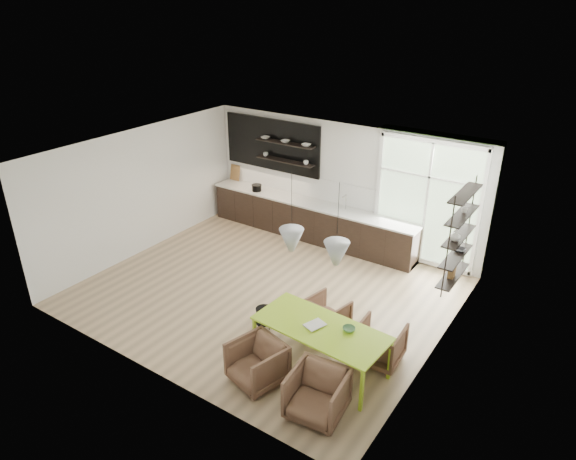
{
  "coord_description": "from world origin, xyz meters",
  "views": [
    {
      "loc": [
        5.41,
        -7.2,
        5.63
      ],
      "look_at": [
        0.13,
        0.6,
        1.2
      ],
      "focal_mm": 32.0,
      "sensor_mm": 36.0,
      "label": 1
    }
  ],
  "objects_px": {
    "dining_table": "(321,330)",
    "armchair_back_right": "(380,343)",
    "armchair_back_left": "(327,315)",
    "armchair_front_right": "(317,394)",
    "armchair_front_left": "(257,363)",
    "wire_stool": "(264,315)"
  },
  "relations": [
    {
      "from": "dining_table",
      "to": "armchair_back_right",
      "type": "height_order",
      "value": "dining_table"
    },
    {
      "from": "armchair_front_left",
      "to": "armchair_front_right",
      "type": "relative_size",
      "value": 0.97
    },
    {
      "from": "armchair_back_right",
      "to": "armchair_front_right",
      "type": "xyz_separation_m",
      "value": [
        -0.23,
        -1.61,
        0.03
      ]
    },
    {
      "from": "armchair_front_left",
      "to": "wire_stool",
      "type": "height_order",
      "value": "armchair_front_left"
    },
    {
      "from": "armchair_back_left",
      "to": "armchair_front_right",
      "type": "height_order",
      "value": "armchair_front_right"
    },
    {
      "from": "wire_stool",
      "to": "armchair_back_left",
      "type": "bearing_deg",
      "value": 29.98
    },
    {
      "from": "armchair_back_left",
      "to": "armchair_back_right",
      "type": "xyz_separation_m",
      "value": [
        1.15,
        -0.24,
        0.02
      ]
    },
    {
      "from": "armchair_back_left",
      "to": "armchair_front_left",
      "type": "distance_m",
      "value": 1.8
    },
    {
      "from": "armchair_front_left",
      "to": "wire_stool",
      "type": "distance_m",
      "value": 1.45
    },
    {
      "from": "armchair_back_left",
      "to": "armchair_back_right",
      "type": "relative_size",
      "value": 0.93
    },
    {
      "from": "armchair_back_left",
      "to": "armchair_front_left",
      "type": "relative_size",
      "value": 0.89
    },
    {
      "from": "armchair_back_right",
      "to": "dining_table",
      "type": "bearing_deg",
      "value": 40.87
    },
    {
      "from": "armchair_back_right",
      "to": "armchair_front_right",
      "type": "height_order",
      "value": "armchair_front_right"
    },
    {
      "from": "armchair_back_right",
      "to": "armchair_front_left",
      "type": "relative_size",
      "value": 0.96
    },
    {
      "from": "armchair_back_left",
      "to": "wire_stool",
      "type": "height_order",
      "value": "armchair_back_left"
    },
    {
      "from": "armchair_front_right",
      "to": "armchair_front_left",
      "type": "bearing_deg",
      "value": 170.22
    },
    {
      "from": "armchair_front_left",
      "to": "wire_stool",
      "type": "relative_size",
      "value": 1.96
    },
    {
      "from": "armchair_back_right",
      "to": "armchair_front_right",
      "type": "bearing_deg",
      "value": 78.93
    },
    {
      "from": "dining_table",
      "to": "armchair_back_left",
      "type": "bearing_deg",
      "value": 118.01
    },
    {
      "from": "armchair_front_left",
      "to": "wire_stool",
      "type": "bearing_deg",
      "value": 137.43
    },
    {
      "from": "dining_table",
      "to": "armchair_front_right",
      "type": "relative_size",
      "value": 2.74
    },
    {
      "from": "armchair_back_left",
      "to": "armchair_front_left",
      "type": "xyz_separation_m",
      "value": [
        -0.21,
        -1.79,
        0.04
      ]
    }
  ]
}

